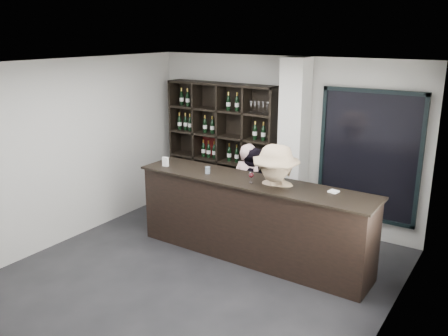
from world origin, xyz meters
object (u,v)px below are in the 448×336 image
Objects in this scene: tasting_counter at (252,219)px; taster_pink at (248,189)px; customer at (275,207)px; wine_shelf at (221,148)px; taster_black at (251,191)px.

taster_pink is at bearing 124.65° from tasting_counter.
taster_pink is 1.21m from customer.
tasting_counter is at bearing -44.32° from wine_shelf.
customer is at bearing -38.57° from wine_shelf.
customer is at bearing 122.13° from taster_black.
taster_pink is 1.03× the size of taster_black.
tasting_counter is 2.45× the size of taster_black.
tasting_counter is 0.92m from taster_pink.
customer reaches higher than taster_black.
taster_pink is at bearing -14.61° from taster_black.
tasting_counter is 2.37× the size of taster_pink.
wine_shelf is 1.55× the size of taster_pink.
taster_pink is at bearing 128.42° from customer.
taster_pink is (1.00, -0.72, -0.42)m from wine_shelf.
taster_black is (1.05, -0.72, -0.45)m from wine_shelf.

